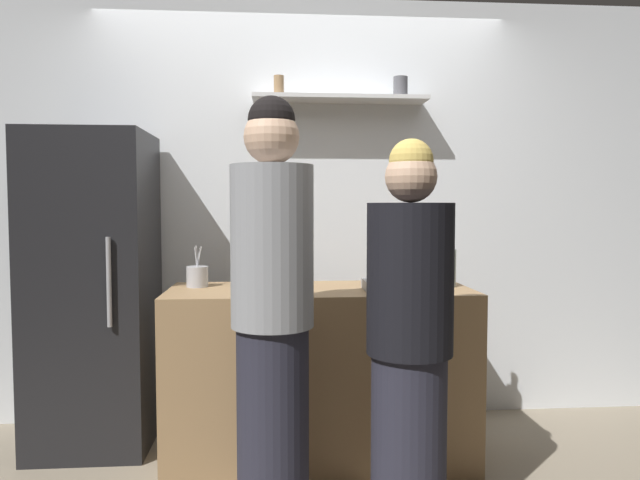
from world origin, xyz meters
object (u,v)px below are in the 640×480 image
at_px(baking_pan, 398,285).
at_px(utensil_holder, 197,276).
at_px(wine_bottle_pale_glass, 448,265).
at_px(water_bottle_plastic, 245,266).
at_px(refrigerator, 94,290).
at_px(person_grey_hoodie, 272,314).
at_px(person_blonde, 409,345).
at_px(wine_bottle_dark_glass, 252,265).
at_px(wine_bottle_amber_glass, 378,264).

relative_size(baking_pan, utensil_holder, 1.56).
xyz_separation_m(wine_bottle_pale_glass, water_bottle_plastic, (-1.06, 0.07, -0.00)).
bearing_deg(utensil_holder, refrigerator, 161.76).
bearing_deg(water_bottle_plastic, wine_bottle_pale_glass, -3.55).
relative_size(person_grey_hoodie, person_blonde, 1.11).
distance_m(person_grey_hoodie, person_blonde, 0.57).
bearing_deg(wine_bottle_pale_glass, wine_bottle_dark_glass, 168.98).
height_order(wine_bottle_dark_glass, water_bottle_plastic, wine_bottle_dark_glass).
bearing_deg(wine_bottle_amber_glass, utensil_holder, -175.13).
bearing_deg(utensil_holder, wine_bottle_amber_glass, 4.87).
bearing_deg(water_bottle_plastic, refrigerator, 164.77).
relative_size(wine_bottle_amber_glass, water_bottle_plastic, 1.19).
height_order(refrigerator, water_bottle_plastic, refrigerator).
xyz_separation_m(wine_bottle_pale_glass, person_grey_hoodie, (-0.92, -0.60, -0.13)).
relative_size(water_bottle_plastic, person_blonde, 0.15).
relative_size(refrigerator, wine_bottle_dark_glass, 5.88).
relative_size(refrigerator, water_bottle_plastic, 7.02).
xyz_separation_m(utensil_holder, wine_bottle_amber_glass, (0.98, 0.08, 0.05)).
bearing_deg(refrigerator, person_grey_hoodie, -42.35).
height_order(refrigerator, utensil_holder, refrigerator).
bearing_deg(utensil_holder, person_grey_hoodie, -60.67).
bearing_deg(wine_bottle_amber_glass, water_bottle_plastic, -170.73).
xyz_separation_m(wine_bottle_amber_glass, wine_bottle_pale_glass, (0.34, -0.18, 0.01)).
distance_m(wine_bottle_dark_glass, wine_bottle_pale_glass, 1.05).
distance_m(wine_bottle_amber_glass, person_blonde, 0.96).
bearing_deg(person_blonde, wine_bottle_amber_glass, 121.19).
height_order(baking_pan, utensil_holder, utensil_holder).
relative_size(refrigerator, person_blonde, 1.09).
relative_size(wine_bottle_dark_glass, person_blonde, 0.19).
height_order(baking_pan, person_blonde, person_blonde).
bearing_deg(person_blonde, person_grey_hoodie, -161.53).
distance_m(wine_bottle_pale_glass, person_grey_hoodie, 1.11).
distance_m(utensil_holder, water_bottle_plastic, 0.26).
height_order(utensil_holder, water_bottle_plastic, water_bottle_plastic).
relative_size(wine_bottle_dark_glass, water_bottle_plastic, 1.19).
height_order(refrigerator, person_grey_hoodie, person_grey_hoodie).
bearing_deg(water_bottle_plastic, person_grey_hoodie, -77.95).
distance_m(refrigerator, wine_bottle_dark_glass, 0.89).
height_order(wine_bottle_amber_glass, water_bottle_plastic, wine_bottle_amber_glass).
xyz_separation_m(utensil_holder, person_blonde, (0.93, -0.85, -0.18)).
xyz_separation_m(wine_bottle_amber_glass, wine_bottle_dark_glass, (-0.69, 0.02, 0.00)).
bearing_deg(refrigerator, utensil_holder, -18.24).
distance_m(baking_pan, wine_bottle_amber_glass, 0.30).
relative_size(refrigerator, wine_bottle_amber_glass, 5.90).
height_order(refrigerator, wine_bottle_pale_glass, refrigerator).
height_order(water_bottle_plastic, person_grey_hoodie, person_grey_hoodie).
bearing_deg(wine_bottle_pale_glass, person_blonde, -117.02).
bearing_deg(person_blonde, wine_bottle_dark_glass, 158.21).
xyz_separation_m(water_bottle_plastic, person_blonde, (0.68, -0.81, -0.24)).
distance_m(baking_pan, wine_bottle_pale_glass, 0.32).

